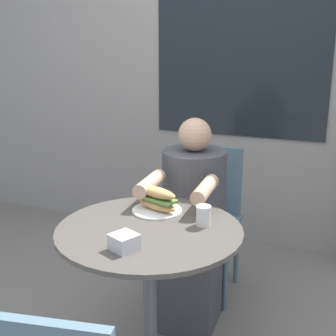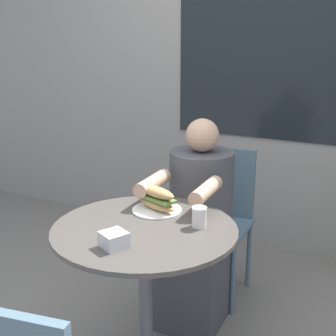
{
  "view_description": "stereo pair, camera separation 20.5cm",
  "coord_description": "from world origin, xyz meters",
  "px_view_note": "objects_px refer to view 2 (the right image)",
  "views": [
    {
      "loc": [
        0.72,
        -1.62,
        1.53
      ],
      "look_at": [
        0.0,
        0.21,
        0.95
      ],
      "focal_mm": 50.0,
      "sensor_mm": 36.0,
      "label": 1
    },
    {
      "loc": [
        0.9,
        -1.54,
        1.53
      ],
      "look_at": [
        0.0,
        0.21,
        0.95
      ],
      "focal_mm": 50.0,
      "sensor_mm": 36.0,
      "label": 2
    }
  ],
  "objects_px": {
    "diner_chair": "(221,208)",
    "cafe_table": "(145,270)",
    "seated_diner": "(198,236)",
    "drink_cup": "(199,217)",
    "sandwich_on_plate": "(157,201)"
  },
  "relations": [
    {
      "from": "diner_chair",
      "to": "drink_cup",
      "type": "xyz_separation_m",
      "value": [
        0.21,
        -0.81,
        0.27
      ]
    },
    {
      "from": "seated_diner",
      "to": "drink_cup",
      "type": "relative_size",
      "value": 12.86
    },
    {
      "from": "sandwich_on_plate",
      "to": "drink_cup",
      "type": "relative_size",
      "value": 2.6
    },
    {
      "from": "diner_chair",
      "to": "cafe_table",
      "type": "bearing_deg",
      "value": 87.88
    },
    {
      "from": "diner_chair",
      "to": "seated_diner",
      "type": "bearing_deg",
      "value": 88.23
    },
    {
      "from": "cafe_table",
      "to": "sandwich_on_plate",
      "type": "bearing_deg",
      "value": 103.15
    },
    {
      "from": "diner_chair",
      "to": "seated_diner",
      "type": "relative_size",
      "value": 0.79
    },
    {
      "from": "cafe_table",
      "to": "seated_diner",
      "type": "xyz_separation_m",
      "value": [
        -0.0,
        0.57,
        -0.07
      ]
    },
    {
      "from": "drink_cup",
      "to": "diner_chair",
      "type": "bearing_deg",
      "value": 104.5
    },
    {
      "from": "drink_cup",
      "to": "cafe_table",
      "type": "bearing_deg",
      "value": -151.23
    },
    {
      "from": "drink_cup",
      "to": "seated_diner",
      "type": "bearing_deg",
      "value": 113.84
    },
    {
      "from": "cafe_table",
      "to": "sandwich_on_plate",
      "type": "xyz_separation_m",
      "value": [
        -0.04,
        0.19,
        0.25
      ]
    },
    {
      "from": "cafe_table",
      "to": "sandwich_on_plate",
      "type": "distance_m",
      "value": 0.31
    },
    {
      "from": "cafe_table",
      "to": "seated_diner",
      "type": "relative_size",
      "value": 0.7
    },
    {
      "from": "drink_cup",
      "to": "sandwich_on_plate",
      "type": "bearing_deg",
      "value": 162.28
    }
  ]
}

